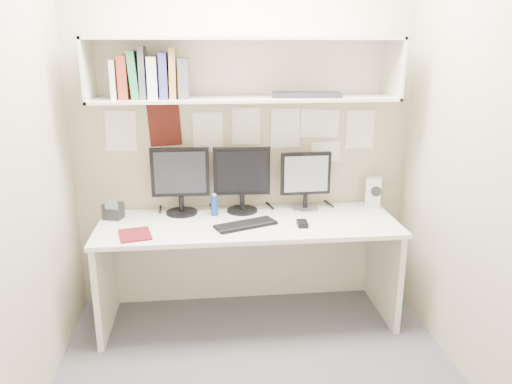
{
  "coord_description": "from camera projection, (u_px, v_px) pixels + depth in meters",
  "views": [
    {
      "loc": [
        -0.28,
        -2.5,
        1.87
      ],
      "look_at": [
        0.02,
        0.35,
        1.02
      ],
      "focal_mm": 35.0,
      "sensor_mm": 36.0,
      "label": 1
    }
  ],
  "objects": [
    {
      "name": "floor",
      "position": [
        259.0,
        374.0,
        2.95
      ],
      "size": [
        2.4,
        2.0,
        0.01
      ],
      "primitive_type": "cube",
      "color": "#4C4C51",
      "rests_on": "ground"
    },
    {
      "name": "wall_back",
      "position": [
        243.0,
        129.0,
        3.53
      ],
      "size": [
        2.4,
        0.02,
        2.6
      ],
      "primitive_type": "cube",
      "color": "tan",
      "rests_on": "ground"
    },
    {
      "name": "wall_front",
      "position": [
        294.0,
        227.0,
        1.62
      ],
      "size": [
        2.4,
        0.02,
        2.6
      ],
      "primitive_type": "cube",
      "color": "tan",
      "rests_on": "ground"
    },
    {
      "name": "wall_left",
      "position": [
        17.0,
        165.0,
        2.46
      ],
      "size": [
        0.02,
        2.0,
        2.6
      ],
      "primitive_type": "cube",
      "color": "tan",
      "rests_on": "ground"
    },
    {
      "name": "wall_right",
      "position": [
        479.0,
        155.0,
        2.7
      ],
      "size": [
        0.02,
        2.0,
        2.6
      ],
      "primitive_type": "cube",
      "color": "tan",
      "rests_on": "ground"
    },
    {
      "name": "desk",
      "position": [
        248.0,
        270.0,
        3.46
      ],
      "size": [
        2.0,
        0.7,
        0.73
      ],
      "color": "silver",
      "rests_on": "floor"
    },
    {
      "name": "overhead_hutch",
      "position": [
        245.0,
        69.0,
        3.28
      ],
      "size": [
        2.0,
        0.38,
        0.4
      ],
      "color": "beige",
      "rests_on": "wall_back"
    },
    {
      "name": "pinned_papers",
      "position": [
        244.0,
        136.0,
        3.54
      ],
      "size": [
        1.92,
        0.01,
        0.48
      ],
      "primitive_type": null,
      "color": "white",
      "rests_on": "wall_back"
    },
    {
      "name": "monitor_left",
      "position": [
        180.0,
        178.0,
        3.45
      ],
      "size": [
        0.4,
        0.22,
        0.47
      ],
      "rotation": [
        0.0,
        0.0,
        -0.02
      ],
      "color": "black",
      "rests_on": "desk"
    },
    {
      "name": "monitor_center",
      "position": [
        242.0,
        177.0,
        3.49
      ],
      "size": [
        0.4,
        0.22,
        0.46
      ],
      "rotation": [
        0.0,
        0.0,
        -0.05
      ],
      "color": "black",
      "rests_on": "desk"
    },
    {
      "name": "monitor_right",
      "position": [
        306.0,
        178.0,
        3.55
      ],
      "size": [
        0.36,
        0.2,
        0.42
      ],
      "rotation": [
        0.0,
        0.0,
        0.03
      ],
      "color": "#A5A5AA",
      "rests_on": "desk"
    },
    {
      "name": "keyboard",
      "position": [
        246.0,
        225.0,
        3.26
      ],
      "size": [
        0.43,
        0.29,
        0.02
      ],
      "primitive_type": "cube",
      "rotation": [
        0.0,
        0.0,
        0.38
      ],
      "color": "black",
      "rests_on": "desk"
    },
    {
      "name": "mouse",
      "position": [
        302.0,
        224.0,
        3.27
      ],
      "size": [
        0.07,
        0.11,
        0.03
      ],
      "primitive_type": "cube",
      "rotation": [
        0.0,
        0.0,
        -0.03
      ],
      "color": "black",
      "rests_on": "desk"
    },
    {
      "name": "speaker",
      "position": [
        373.0,
        192.0,
        3.64
      ],
      "size": [
        0.14,
        0.14,
        0.22
      ],
      "rotation": [
        0.0,
        0.0,
        -0.35
      ],
      "color": "#B3B4AF",
      "rests_on": "desk"
    },
    {
      "name": "blue_bottle",
      "position": [
        214.0,
        205.0,
        3.46
      ],
      "size": [
        0.05,
        0.05,
        0.15
      ],
      "color": "navy",
      "rests_on": "desk"
    },
    {
      "name": "maroon_notebook",
      "position": [
        135.0,
        235.0,
        3.1
      ],
      "size": [
        0.23,
        0.27,
        0.01
      ],
      "primitive_type": "cube",
      "rotation": [
        0.0,
        0.0,
        0.22
      ],
      "color": "#5E1016",
      "rests_on": "desk"
    },
    {
      "name": "desk_phone",
      "position": [
        113.0,
        211.0,
        3.39
      ],
      "size": [
        0.14,
        0.14,
        0.14
      ],
      "rotation": [
        0.0,
        0.0,
        -0.3
      ],
      "color": "black",
      "rests_on": "desk"
    },
    {
      "name": "book_stack",
      "position": [
        151.0,
        76.0,
        3.15
      ],
      "size": [
        0.48,
        0.2,
        0.32
      ],
      "color": "silver",
      "rests_on": "overhead_hutch"
    },
    {
      "name": "hutch_tray",
      "position": [
        306.0,
        95.0,
        3.28
      ],
      "size": [
        0.46,
        0.22,
        0.03
      ],
      "primitive_type": "cube",
      "rotation": [
        0.0,
        0.0,
        -0.11
      ],
      "color": "black",
      "rests_on": "overhead_hutch"
    }
  ]
}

